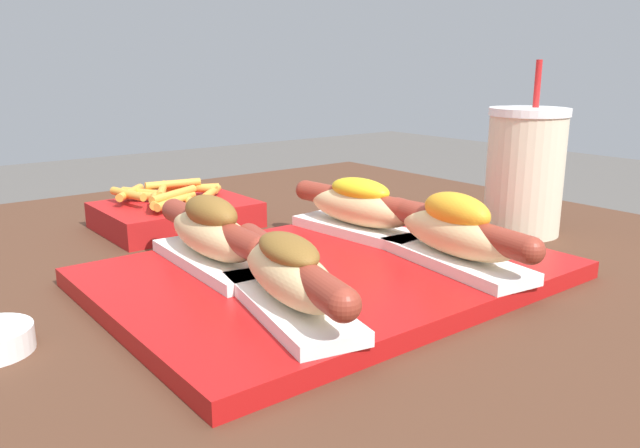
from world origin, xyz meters
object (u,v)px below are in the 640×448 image
Objects in this scene: hot_dog_0 at (289,275)px; fries_basket at (175,213)px; drink_cup at (525,171)px; hot_dog_1 at (455,233)px; serving_tray at (332,273)px; hot_dog_2 at (212,234)px; hot_dog_3 at (360,207)px.

hot_dog_0 reaches higher than fries_basket.
hot_dog_1 is at bearing -161.86° from drink_cup.
hot_dog_0 is at bearing -170.72° from drink_cup.
serving_tray is 2.03× the size of drink_cup.
serving_tray is at bearing -36.32° from hot_dog_2.
hot_dog_0 is at bearing -145.05° from serving_tray.
hot_dog_0 is at bearing -101.54° from fries_basket.
hot_dog_0 reaches higher than serving_tray.
hot_dog_2 reaches higher than hot_dog_0.
fries_basket is (-0.03, 0.31, 0.01)m from serving_tray.
hot_dog_2 is at bearing 86.65° from hot_dog_0.
hot_dog_3 is at bearing -60.59° from fries_basket.
hot_dog_2 is 1.11× the size of fries_basket.
hot_dog_1 is at bearing -71.68° from fries_basket.
serving_tray is 0.33m from drink_cup.
drink_cup reaches higher than hot_dog_2.
hot_dog_2 reaches higher than hot_dog_3.
hot_dog_1 reaches higher than hot_dog_2.
hot_dog_1 is (0.10, -0.08, 0.04)m from serving_tray.
fries_basket is at bearing 138.25° from drink_cup.
drink_cup reaches higher than hot_dog_1.
fries_basket reaches higher than serving_tray.
hot_dog_0 is 0.26m from hot_dog_3.
hot_dog_0 is 1.09× the size of fries_basket.
serving_tray is 2.12× the size of hot_dog_0.
drink_cup reaches higher than hot_dog_3.
hot_dog_0 is at bearing -144.72° from hot_dog_3.
hot_dog_0 is 0.21m from hot_dog_1.
drink_cup is at bearing 9.28° from hot_dog_0.
fries_basket is at bearing 73.55° from hot_dog_2.
hot_dog_2 is (0.01, 0.15, 0.00)m from hot_dog_0.
hot_dog_3 is (0.20, 0.00, -0.00)m from hot_dog_2.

